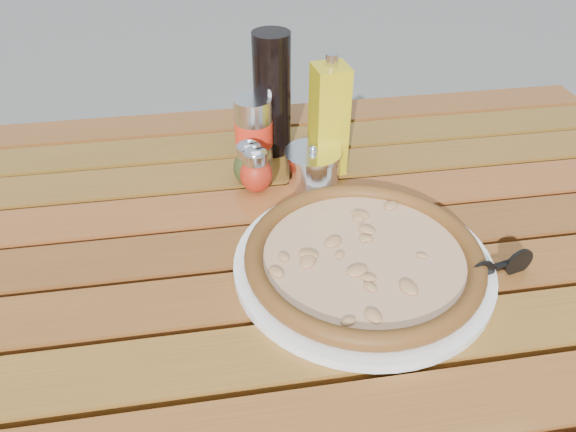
{
  "coord_description": "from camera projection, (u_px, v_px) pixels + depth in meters",
  "views": [
    {
      "loc": [
        -0.11,
        -0.64,
        1.28
      ],
      "look_at": [
        0.0,
        0.02,
        0.78
      ],
      "focal_mm": 35.0,
      "sensor_mm": 36.0,
      "label": 1
    }
  ],
  "objects": [
    {
      "name": "soda_can",
      "position": [
        254.0,
        131.0,
        0.98
      ],
      "size": [
        0.09,
        0.09,
        0.12
      ],
      "rotation": [
        0.0,
        0.0,
        -0.4
      ],
      "color": "silver",
      "rests_on": "table"
    },
    {
      "name": "oregano_shaker",
      "position": [
        249.0,
        164.0,
        0.93
      ],
      "size": [
        0.07,
        0.07,
        0.08
      ],
      "rotation": [
        0.0,
        0.0,
        0.37
      ],
      "color": "#384019",
      "rests_on": "table"
    },
    {
      "name": "parmesan_tin",
      "position": [
        312.0,
        166.0,
        0.94
      ],
      "size": [
        0.12,
        0.12,
        0.07
      ],
      "rotation": [
        0.0,
        0.0,
        0.35
      ],
      "color": "white",
      "rests_on": "table"
    },
    {
      "name": "table",
      "position": [
        290.0,
        277.0,
        0.88
      ],
      "size": [
        1.4,
        0.9,
        0.75
      ],
      "color": "#391E0D",
      "rests_on": "ground"
    },
    {
      "name": "plate",
      "position": [
        363.0,
        264.0,
        0.78
      ],
      "size": [
        0.39,
        0.39,
        0.01
      ],
      "primitive_type": "cylinder",
      "rotation": [
        0.0,
        0.0,
        0.08
      ],
      "color": "white",
      "rests_on": "table"
    },
    {
      "name": "dark_bottle",
      "position": [
        272.0,
        95.0,
        0.98
      ],
      "size": [
        0.08,
        0.08,
        0.22
      ],
      "primitive_type": "cylinder",
      "rotation": [
        0.0,
        0.0,
        0.23
      ],
      "color": "black",
      "rests_on": "table"
    },
    {
      "name": "olive_oil_cruet",
      "position": [
        329.0,
        120.0,
        0.94
      ],
      "size": [
        0.06,
        0.06,
        0.21
      ],
      "rotation": [
        0.0,
        0.0,
        0.12
      ],
      "color": "#B59E13",
      "rests_on": "table"
    },
    {
      "name": "pepper_shaker",
      "position": [
        256.0,
        170.0,
        0.92
      ],
      "size": [
        0.06,
        0.06,
        0.08
      ],
      "rotation": [
        0.0,
        0.0,
        -0.21
      ],
      "color": "red",
      "rests_on": "table"
    },
    {
      "name": "pizza",
      "position": [
        364.0,
        256.0,
        0.77
      ],
      "size": [
        0.33,
        0.33,
        0.03
      ],
      "rotation": [
        0.0,
        0.0,
        0.0
      ],
      "color": "beige",
      "rests_on": "plate"
    },
    {
      "name": "sunglasses",
      "position": [
        498.0,
        268.0,
        0.76
      ],
      "size": [
        0.11,
        0.05,
        0.04
      ],
      "rotation": [
        0.0,
        0.0,
        0.23
      ],
      "color": "black",
      "rests_on": "table"
    }
  ]
}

